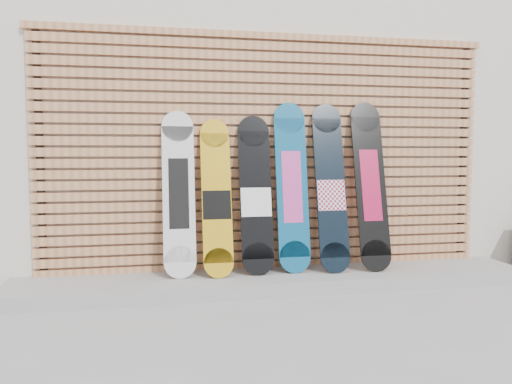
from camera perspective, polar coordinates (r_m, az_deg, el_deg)
ground at (r=3.96m, az=6.85°, el=-13.15°), size 80.00×80.00×0.00m
building at (r=7.30m, az=2.17°, el=9.27°), size 12.00×5.00×3.60m
concrete_step at (r=4.53m, az=2.33°, el=-10.04°), size 4.60×0.70×0.12m
slat_wall at (r=4.67m, az=1.54°, el=4.63°), size 4.26×0.08×2.29m
snowboard_0 at (r=4.40m, az=-8.83°, el=-0.17°), size 0.28×0.30×1.45m
snowboard_1 at (r=4.40m, az=-4.53°, el=-0.71°), size 0.26×0.35×1.38m
snowboard_2 at (r=4.47m, az=-0.03°, el=-0.39°), size 0.29×0.32×1.42m
snowboard_3 at (r=4.55m, az=4.13°, el=0.60°), size 0.29×0.30×1.54m
snowboard_4 at (r=4.62m, az=8.53°, el=0.44°), size 0.28×0.37×1.54m
snowboard_5 at (r=4.76m, az=12.94°, el=0.77°), size 0.29×0.39×1.56m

